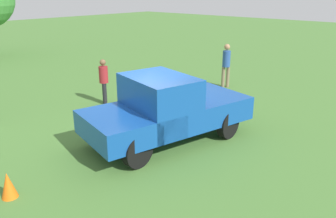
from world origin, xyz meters
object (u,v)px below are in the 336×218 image
at_px(person_bystander, 226,63).
at_px(person_visitor, 104,79).
at_px(traffic_cone, 8,185).
at_px(pickup_truck, 164,108).

bearing_deg(person_bystander, person_visitor, -71.28).
distance_m(person_visitor, traffic_cone, 6.02).
xyz_separation_m(pickup_truck, traffic_cone, (4.07, -0.50, -0.69)).
distance_m(person_bystander, traffic_cone, 9.90).
relative_size(pickup_truck, person_bystander, 2.67).
bearing_deg(person_visitor, traffic_cone, 74.84).
bearing_deg(pickup_truck, traffic_cone, -173.73).
xyz_separation_m(person_bystander, traffic_cone, (9.80, 1.23, -0.77)).
xyz_separation_m(pickup_truck, person_bystander, (-5.73, -1.73, 0.08)).
relative_size(person_bystander, person_visitor, 1.12).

